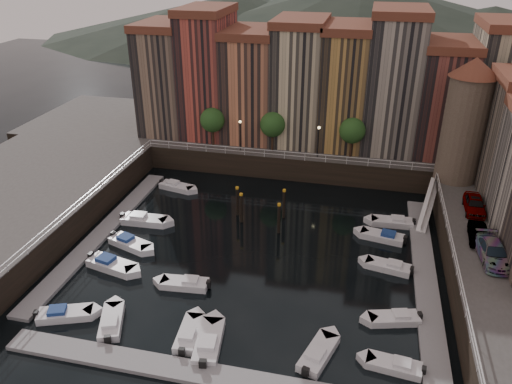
% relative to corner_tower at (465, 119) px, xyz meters
% --- Properties ---
extents(ground, '(200.00, 200.00, 0.00)m').
position_rel_corner_tower_xyz_m(ground, '(-20.00, -14.50, -10.19)').
color(ground, black).
rests_on(ground, ground).
extents(quay_far, '(80.00, 20.00, 3.00)m').
position_rel_corner_tower_xyz_m(quay_far, '(-20.00, 11.50, -8.69)').
color(quay_far, black).
rests_on(quay_far, ground).
extents(dock_left, '(2.00, 28.00, 0.35)m').
position_rel_corner_tower_xyz_m(dock_left, '(-36.20, -15.50, -10.02)').
color(dock_left, gray).
rests_on(dock_left, ground).
extents(dock_right, '(2.00, 28.00, 0.35)m').
position_rel_corner_tower_xyz_m(dock_right, '(-3.80, -15.50, -10.02)').
color(dock_right, gray).
rests_on(dock_right, ground).
extents(dock_near, '(30.00, 2.00, 0.35)m').
position_rel_corner_tower_xyz_m(dock_near, '(-20.00, -31.50, -10.02)').
color(dock_near, gray).
rests_on(dock_near, ground).
extents(mountains, '(145.00, 100.00, 18.00)m').
position_rel_corner_tower_xyz_m(mountains, '(-18.28, 95.50, -2.28)').
color(mountains, '#2D382D').
rests_on(mountains, ground).
extents(far_terrace, '(48.70, 10.30, 17.50)m').
position_rel_corner_tower_xyz_m(far_terrace, '(-16.69, 9.00, 0.76)').
color(far_terrace, '#7D654F').
rests_on(far_terrace, quay_far).
extents(corner_tower, '(5.20, 5.20, 13.80)m').
position_rel_corner_tower_xyz_m(corner_tower, '(0.00, 0.00, 0.00)').
color(corner_tower, '#6B5B4C').
rests_on(corner_tower, quay_right).
extents(promenade_trees, '(21.20, 3.20, 5.20)m').
position_rel_corner_tower_xyz_m(promenade_trees, '(-21.33, 3.70, -3.61)').
color(promenade_trees, black).
rests_on(promenade_trees, quay_far).
extents(street_lamps, '(10.36, 0.36, 4.18)m').
position_rel_corner_tower_xyz_m(street_lamps, '(-21.00, 2.70, -4.30)').
color(street_lamps, black).
rests_on(street_lamps, quay_far).
extents(railings, '(36.08, 34.04, 0.52)m').
position_rel_corner_tower_xyz_m(railings, '(-20.00, -9.62, -6.41)').
color(railings, white).
rests_on(railings, ground).
extents(gangway, '(2.78, 8.32, 3.73)m').
position_rel_corner_tower_xyz_m(gangway, '(-2.90, -4.50, -8.28)').
color(gangway, white).
rests_on(gangway, ground).
extents(mooring_pilings, '(5.55, 3.65, 3.78)m').
position_rel_corner_tower_xyz_m(mooring_pilings, '(-20.66, -9.45, -8.54)').
color(mooring_pilings, black).
rests_on(mooring_pilings, ground).
extents(boat_left_0, '(4.66, 3.09, 1.05)m').
position_rel_corner_tower_xyz_m(boat_left_0, '(-32.78, -28.23, -9.84)').
color(boat_left_0, silver).
rests_on(boat_left_0, ground).
extents(boat_left_1, '(5.24, 2.88, 1.17)m').
position_rel_corner_tower_xyz_m(boat_left_1, '(-32.35, -21.07, -9.80)').
color(boat_left_1, silver).
rests_on(boat_left_1, ground).
extents(boat_left_2, '(4.94, 3.14, 1.11)m').
position_rel_corner_tower_xyz_m(boat_left_2, '(-32.33, -17.21, -9.82)').
color(boat_left_2, silver).
rests_on(boat_left_2, ground).
extents(boat_left_3, '(5.20, 2.09, 1.18)m').
position_rel_corner_tower_xyz_m(boat_left_3, '(-32.90, -12.63, -9.79)').
color(boat_left_3, silver).
rests_on(boat_left_3, ground).
extents(boat_left_4, '(4.68, 2.54, 1.05)m').
position_rel_corner_tower_xyz_m(boat_left_4, '(-32.50, -4.00, -9.84)').
color(boat_left_4, silver).
rests_on(boat_left_4, ground).
extents(boat_right_0, '(4.22, 1.94, 0.95)m').
position_rel_corner_tower_xyz_m(boat_right_0, '(-6.64, -27.79, -9.87)').
color(boat_right_0, silver).
rests_on(boat_right_0, ground).
extents(boat_right_1, '(4.38, 2.57, 0.98)m').
position_rel_corner_tower_xyz_m(boat_right_1, '(-6.58, -22.67, -9.86)').
color(boat_right_1, silver).
rests_on(boat_right_1, ground).
extents(boat_right_2, '(4.47, 2.35, 1.00)m').
position_rel_corner_tower_xyz_m(boat_right_2, '(-6.99, -15.44, -9.86)').
color(boat_right_2, silver).
rests_on(boat_right_2, ground).
extents(boat_right_3, '(4.73, 2.46, 1.06)m').
position_rel_corner_tower_xyz_m(boat_right_3, '(-7.54, -10.18, -9.84)').
color(boat_right_3, silver).
rests_on(boat_right_3, ground).
extents(boat_right_4, '(4.67, 1.88, 1.06)m').
position_rel_corner_tower_xyz_m(boat_right_4, '(-6.54, -6.92, -9.84)').
color(boat_right_4, silver).
rests_on(boat_right_4, ground).
extents(boat_near_0, '(3.02, 4.59, 1.04)m').
position_rel_corner_tower_xyz_m(boat_near_0, '(-28.56, -28.26, -9.85)').
color(boat_near_0, silver).
rests_on(boat_near_0, ground).
extents(boat_near_1, '(1.95, 4.46, 1.01)m').
position_rel_corner_tower_xyz_m(boat_near_1, '(-22.09, -28.13, -9.85)').
color(boat_near_1, silver).
rests_on(boat_near_1, ground).
extents(boat_near_2, '(2.47, 5.15, 1.16)m').
position_rel_corner_tower_xyz_m(boat_near_2, '(-20.32, -28.69, -9.80)').
color(boat_near_2, silver).
rests_on(boat_near_2, ground).
extents(boat_near_3, '(2.88, 4.71, 1.06)m').
position_rel_corner_tower_xyz_m(boat_near_3, '(-12.16, -27.97, -9.84)').
color(boat_near_3, silver).
rests_on(boat_near_3, ground).
extents(car_a, '(1.99, 4.72, 1.59)m').
position_rel_corner_tower_xyz_m(car_a, '(0.96, -7.78, -6.40)').
color(car_a, gray).
rests_on(car_a, quay_right).
extents(car_b, '(1.65, 4.07, 1.32)m').
position_rel_corner_tower_xyz_m(car_b, '(0.40, -13.46, -6.54)').
color(car_b, gray).
rests_on(car_b, quay_right).
extents(car_c, '(2.68, 5.60, 1.57)m').
position_rel_corner_tower_xyz_m(car_c, '(1.15, -16.57, -6.41)').
color(car_c, gray).
rests_on(car_c, quay_right).
extents(boat_extra_218, '(4.53, 1.98, 1.02)m').
position_rel_corner_tower_xyz_m(boat_extra_218, '(-24.55, -22.18, -9.85)').
color(boat_extra_218, silver).
rests_on(boat_extra_218, ground).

